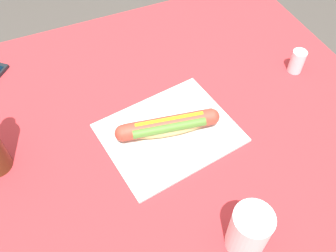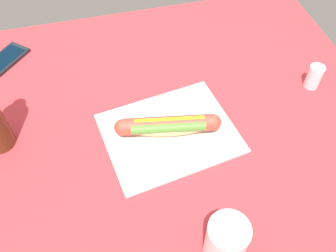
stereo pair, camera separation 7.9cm
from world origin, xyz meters
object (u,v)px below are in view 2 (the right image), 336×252
object	(u,v)px
hot_dog	(168,126)
salt_shaker	(314,77)
cell_phone	(2,62)
drinking_cup	(226,242)

from	to	relation	value
hot_dog	salt_shaker	bearing A→B (deg)	-171.02
cell_phone	salt_shaker	xyz separation A→B (m)	(-0.75, 0.28, 0.03)
hot_dog	drinking_cup	xyz separation A→B (m)	(-0.03, 0.28, 0.02)
cell_phone	drinking_cup	distance (m)	0.74
hot_dog	drinking_cup	size ratio (longest dim) A/B	2.17
hot_dog	drinking_cup	distance (m)	0.28
hot_dog	salt_shaker	world-z (taller)	salt_shaker
hot_dog	salt_shaker	distance (m)	0.39
cell_phone	salt_shaker	world-z (taller)	salt_shaker
cell_phone	drinking_cup	world-z (taller)	drinking_cup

